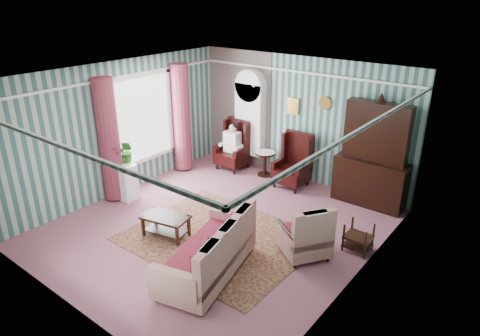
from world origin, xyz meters
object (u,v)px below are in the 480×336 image
Objects in this scene: nest_table at (358,237)px; dresser_hutch at (374,152)px; plant_stand at (124,181)px; round_side_table at (265,164)px; seated_woman at (232,147)px; coffee_table at (166,226)px; sofa at (207,248)px; bookcase at (250,125)px; wingback_left at (232,145)px; wingback_right at (292,161)px; floral_armchair at (305,230)px.

dresser_hutch is at bearing 107.39° from nest_table.
round_side_table is at bearing 59.62° from plant_stand.
seated_woman reaches higher than coffee_table.
coffee_table is (-1.37, 0.39, -0.28)m from sofa.
bookcase is 0.68m from wingback_left.
seated_woman is at bearing -175.59° from dresser_hutch.
sofa reaches higher than plant_stand.
plant_stand is at bearing -144.92° from dresser_hutch.
wingback_right is at bearing 146.25° from nest_table.
wingback_left is at bearing 108.05° from coffee_table.
bookcase is 2.80× the size of plant_stand.
nest_table is at bearing 13.84° from plant_stand.
nest_table is (3.82, -1.94, -0.85)m from bookcase.
bookcase is 1.63m from wingback_right.
bookcase is at bearing 84.09° from floral_armchair.
bookcase reaches higher than floral_armchair.
wingback_left is 2.31× the size of nest_table.
wingback_left is at bearing 19.59° from sofa.
round_side_table is 3.44m from coffee_table.
sofa is 1.71m from floral_armchair.
seated_woman is at bearing -170.54° from round_side_table.
round_side_table is at bearing 151.80° from nest_table.
floral_armchair is at bearing -92.46° from dresser_hutch.
dresser_hutch is 4.14m from sofa.
dresser_hutch is at bearing 8.77° from wingback_right.
wingback_right is at bearing -3.34° from sofa.
dresser_hutch is 2.75m from round_side_table.
seated_woman is (-1.75, 0.00, -0.04)m from wingback_right.
bookcase is at bearing 153.08° from nest_table.
nest_table is at bearing -20.85° from wingback_left.
nest_table is at bearing -28.20° from round_side_table.
wingback_left reaches higher than floral_armchair.
coffee_table is at bearing -16.06° from plant_stand.
dresser_hutch is 3.93× the size of round_side_table.
wingback_right is at bearing -10.01° from round_side_table.
nest_table is at bearing -9.96° from floral_armchair.
sofa is (-1.62, -2.13, 0.22)m from nest_table.
dresser_hutch is 1.89× the size of wingback_right.
sofa is at bearing -68.00° from round_side_table.
sofa is at bearing -79.28° from wingback_right.
wingback_left is (-0.25, -0.39, -0.50)m from bookcase.
bookcase is 3.73× the size of round_side_table.
wingback_left is 2.87m from plant_stand.
floral_armchair is at bearing -43.92° from round_side_table.
seated_woman is at bearing 19.59° from sofa.
seated_woman is 2.87m from plant_stand.
bookcase is 1.79× the size of wingback_left.
seated_woman is at bearing 0.00° from wingback_left.
coffee_table is at bearing 60.22° from sofa.
wingback_right is 2.08× the size of round_side_table.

